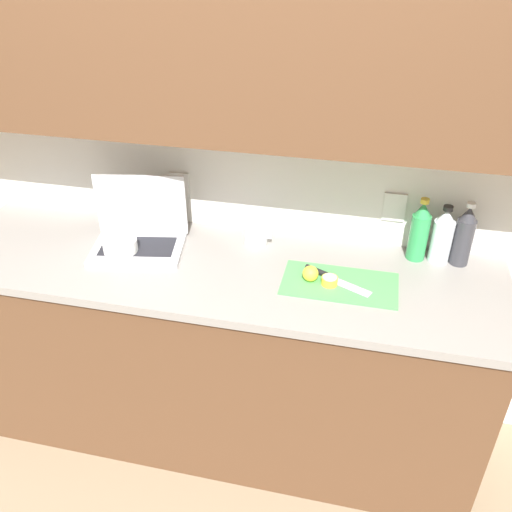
{
  "coord_description": "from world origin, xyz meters",
  "views": [
    {
      "loc": [
        0.56,
        -1.71,
        2.12
      ],
      "look_at": [
        0.17,
        -0.01,
        1.02
      ],
      "focal_mm": 38.0,
      "sensor_mm": 36.0,
      "label": 1
    }
  ],
  "objects_px": {
    "lemon_whole_beside": "(310,274)",
    "cutting_board": "(340,284)",
    "bottle_green_soda": "(419,232)",
    "bottle_oil_tall": "(442,236)",
    "measuring_cup": "(256,231)",
    "lemon_half_cut": "(330,281)",
    "knife": "(326,275)",
    "bottle_water_clear": "(464,236)",
    "laptop": "(139,231)",
    "bowl_white": "(121,248)"
  },
  "relations": [
    {
      "from": "knife",
      "to": "bottle_green_soda",
      "type": "bearing_deg",
      "value": 60.12
    },
    {
      "from": "measuring_cup",
      "to": "laptop",
      "type": "bearing_deg",
      "value": -166.0
    },
    {
      "from": "lemon_whole_beside",
      "to": "measuring_cup",
      "type": "distance_m",
      "value": 0.35
    },
    {
      "from": "bottle_oil_tall",
      "to": "bowl_white",
      "type": "bearing_deg",
      "value": -168.9
    },
    {
      "from": "lemon_whole_beside",
      "to": "bottle_green_soda",
      "type": "height_order",
      "value": "bottle_green_soda"
    },
    {
      "from": "lemon_half_cut",
      "to": "measuring_cup",
      "type": "xyz_separation_m",
      "value": [
        -0.34,
        0.24,
        0.03
      ]
    },
    {
      "from": "knife",
      "to": "lemon_whole_beside",
      "type": "xyz_separation_m",
      "value": [
        -0.06,
        -0.03,
        0.02
      ]
    },
    {
      "from": "laptop",
      "to": "bottle_oil_tall",
      "type": "xyz_separation_m",
      "value": [
        1.21,
        0.15,
        0.05
      ]
    },
    {
      "from": "lemon_whole_beside",
      "to": "bottle_oil_tall",
      "type": "distance_m",
      "value": 0.55
    },
    {
      "from": "bottle_green_soda",
      "to": "bowl_white",
      "type": "relative_size",
      "value": 1.93
    },
    {
      "from": "measuring_cup",
      "to": "bottle_green_soda",
      "type": "bearing_deg",
      "value": 2.75
    },
    {
      "from": "laptop",
      "to": "lemon_half_cut",
      "type": "bearing_deg",
      "value": -19.51
    },
    {
      "from": "laptop",
      "to": "bowl_white",
      "type": "xyz_separation_m",
      "value": [
        -0.04,
        -0.1,
        -0.03
      ]
    },
    {
      "from": "knife",
      "to": "bottle_water_clear",
      "type": "distance_m",
      "value": 0.56
    },
    {
      "from": "lemon_whole_beside",
      "to": "bowl_white",
      "type": "distance_m",
      "value": 0.78
    },
    {
      "from": "bottle_green_soda",
      "to": "bowl_white",
      "type": "bearing_deg",
      "value": -168.08
    },
    {
      "from": "laptop",
      "to": "cutting_board",
      "type": "xyz_separation_m",
      "value": [
        0.85,
        -0.11,
        -0.06
      ]
    },
    {
      "from": "bottle_green_soda",
      "to": "bottle_oil_tall",
      "type": "distance_m",
      "value": 0.09
    },
    {
      "from": "bottle_oil_tall",
      "to": "bowl_white",
      "type": "distance_m",
      "value": 1.28
    },
    {
      "from": "laptop",
      "to": "bottle_green_soda",
      "type": "xyz_separation_m",
      "value": [
        1.12,
        0.15,
        0.06
      ]
    },
    {
      "from": "cutting_board",
      "to": "knife",
      "type": "distance_m",
      "value": 0.06
    },
    {
      "from": "lemon_whole_beside",
      "to": "laptop",
      "type": "bearing_deg",
      "value": 171.04
    },
    {
      "from": "laptop",
      "to": "bottle_water_clear",
      "type": "height_order",
      "value": "laptop"
    },
    {
      "from": "bottle_green_soda",
      "to": "bottle_oil_tall",
      "type": "bearing_deg",
      "value": 0.0
    },
    {
      "from": "cutting_board",
      "to": "lemon_whole_beside",
      "type": "distance_m",
      "value": 0.12
    },
    {
      "from": "knife",
      "to": "measuring_cup",
      "type": "height_order",
      "value": "measuring_cup"
    },
    {
      "from": "lemon_half_cut",
      "to": "bottle_oil_tall",
      "type": "distance_m",
      "value": 0.5
    },
    {
      "from": "lemon_half_cut",
      "to": "lemon_whole_beside",
      "type": "xyz_separation_m",
      "value": [
        -0.07,
        0.01,
        0.01
      ]
    },
    {
      "from": "lemon_half_cut",
      "to": "bottle_water_clear",
      "type": "relative_size",
      "value": 0.23
    },
    {
      "from": "knife",
      "to": "laptop",
      "type": "bearing_deg",
      "value": -160.36
    },
    {
      "from": "bottle_green_soda",
      "to": "knife",
      "type": "bearing_deg",
      "value": -145.42
    },
    {
      "from": "cutting_board",
      "to": "bottle_green_soda",
      "type": "height_order",
      "value": "bottle_green_soda"
    },
    {
      "from": "knife",
      "to": "bowl_white",
      "type": "height_order",
      "value": "bowl_white"
    },
    {
      "from": "bottle_water_clear",
      "to": "cutting_board",
      "type": "bearing_deg",
      "value": -150.0
    },
    {
      "from": "knife",
      "to": "bottle_green_soda",
      "type": "xyz_separation_m",
      "value": [
        0.33,
        0.23,
        0.1
      ]
    },
    {
      "from": "lemon_whole_beside",
      "to": "cutting_board",
      "type": "bearing_deg",
      "value": 3.44
    },
    {
      "from": "lemon_half_cut",
      "to": "bottle_water_clear",
      "type": "xyz_separation_m",
      "value": [
        0.48,
        0.27,
        0.1
      ]
    },
    {
      "from": "bottle_oil_tall",
      "to": "measuring_cup",
      "type": "bearing_deg",
      "value": -177.58
    },
    {
      "from": "cutting_board",
      "to": "measuring_cup",
      "type": "height_order",
      "value": "measuring_cup"
    },
    {
      "from": "laptop",
      "to": "measuring_cup",
      "type": "xyz_separation_m",
      "value": [
        0.47,
        0.12,
        -0.01
      ]
    },
    {
      "from": "bottle_green_soda",
      "to": "bottle_oil_tall",
      "type": "xyz_separation_m",
      "value": [
        0.09,
        0.0,
        -0.01
      ]
    },
    {
      "from": "lemon_whole_beside",
      "to": "bottle_oil_tall",
      "type": "height_order",
      "value": "bottle_oil_tall"
    },
    {
      "from": "measuring_cup",
      "to": "lemon_whole_beside",
      "type": "bearing_deg",
      "value": -41.42
    },
    {
      "from": "lemon_half_cut",
      "to": "cutting_board",
      "type": "bearing_deg",
      "value": 24.14
    },
    {
      "from": "lemon_half_cut",
      "to": "bottle_green_soda",
      "type": "distance_m",
      "value": 0.43
    },
    {
      "from": "bottle_water_clear",
      "to": "lemon_whole_beside",
      "type": "bearing_deg",
      "value": -154.63
    },
    {
      "from": "bottle_water_clear",
      "to": "measuring_cup",
      "type": "xyz_separation_m",
      "value": [
        -0.82,
        -0.03,
        -0.07
      ]
    },
    {
      "from": "lemon_half_cut",
      "to": "measuring_cup",
      "type": "height_order",
      "value": "measuring_cup"
    },
    {
      "from": "knife",
      "to": "measuring_cup",
      "type": "distance_m",
      "value": 0.38
    },
    {
      "from": "lemon_whole_beside",
      "to": "bottle_water_clear",
      "type": "height_order",
      "value": "bottle_water_clear"
    }
  ]
}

